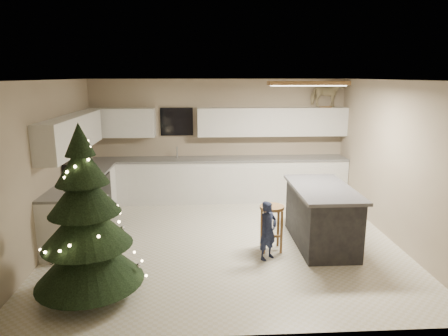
{
  "coord_description": "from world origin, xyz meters",
  "views": [
    {
      "loc": [
        -0.37,
        -6.17,
        2.66
      ],
      "look_at": [
        0.0,
        0.35,
        1.15
      ],
      "focal_mm": 32.0,
      "sensor_mm": 36.0,
      "label": 1
    }
  ],
  "objects_px": {
    "island": "(321,215)",
    "toddler": "(268,231)",
    "christmas_tree": "(86,228)",
    "rocking_horse": "(326,94)",
    "bar_stool": "(272,217)"
  },
  "relations": [
    {
      "from": "island",
      "to": "toddler",
      "type": "relative_size",
      "value": 1.92
    },
    {
      "from": "christmas_tree",
      "to": "toddler",
      "type": "xyz_separation_m",
      "value": [
        2.35,
        0.89,
        -0.44
      ]
    },
    {
      "from": "christmas_tree",
      "to": "toddler",
      "type": "relative_size",
      "value": 2.43
    },
    {
      "from": "christmas_tree",
      "to": "toddler",
      "type": "distance_m",
      "value": 2.55
    },
    {
      "from": "toddler",
      "to": "rocking_horse",
      "type": "relative_size",
      "value": 1.36
    },
    {
      "from": "island",
      "to": "toddler",
      "type": "bearing_deg",
      "value": -151.96
    },
    {
      "from": "bar_stool",
      "to": "toddler",
      "type": "bearing_deg",
      "value": -108.9
    },
    {
      "from": "island",
      "to": "christmas_tree",
      "type": "bearing_deg",
      "value": -157.12
    },
    {
      "from": "rocking_horse",
      "to": "island",
      "type": "bearing_deg",
      "value": 165.99
    },
    {
      "from": "rocking_horse",
      "to": "toddler",
      "type": "bearing_deg",
      "value": 153.49
    },
    {
      "from": "christmas_tree",
      "to": "bar_stool",
      "type": "bearing_deg",
      "value": 25.97
    },
    {
      "from": "toddler",
      "to": "island",
      "type": "bearing_deg",
      "value": -10.78
    },
    {
      "from": "christmas_tree",
      "to": "rocking_horse",
      "type": "height_order",
      "value": "rocking_horse"
    },
    {
      "from": "island",
      "to": "rocking_horse",
      "type": "xyz_separation_m",
      "value": [
        0.77,
        2.54,
        1.81
      ]
    },
    {
      "from": "island",
      "to": "rocking_horse",
      "type": "bearing_deg",
      "value": 73.09
    }
  ]
}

